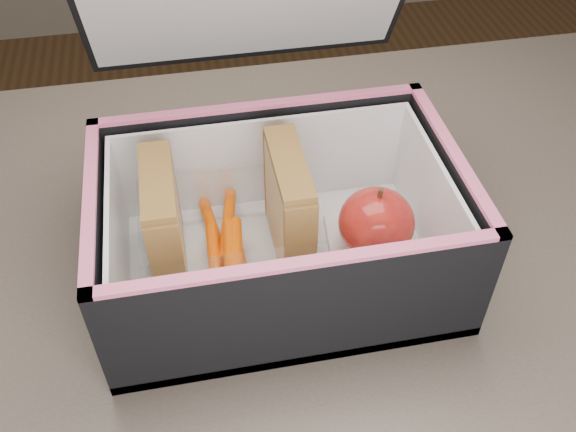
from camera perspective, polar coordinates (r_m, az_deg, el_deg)
name	(u,v)px	position (r m, az deg, el deg)	size (l,w,h in m)	color
kitchen_table	(343,327)	(0.71, 4.92, -9.81)	(1.20, 0.80, 0.75)	brown
lunch_bag	(278,216)	(0.59, -0.87, 0.00)	(0.33, 0.32, 0.31)	black
plastic_tub	(229,235)	(0.61, -5.23, -1.73)	(0.16, 0.11, 0.07)	white
sandwich_left	(165,225)	(0.59, -10.91, -0.75)	(0.03, 0.10, 0.11)	#D3BC86
sandwich_right	(289,207)	(0.59, 0.09, 0.78)	(0.03, 0.10, 0.11)	#D3BC86
carrot_sticks	(228,251)	(0.61, -5.40, -3.10)	(0.04, 0.15, 0.03)	#E05900
paper_napkin	(369,245)	(0.64, 7.25, -2.54)	(0.08, 0.08, 0.01)	white
red_apple	(376,223)	(0.61, 7.86, -0.61)	(0.09, 0.09, 0.08)	maroon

